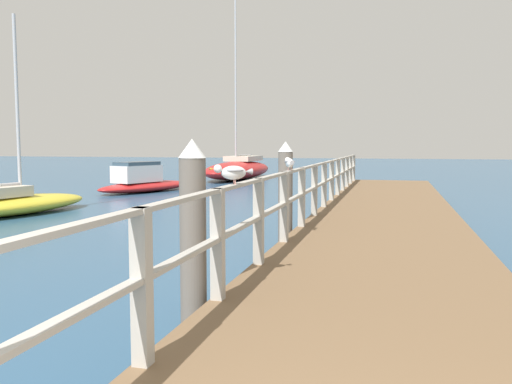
{
  "coord_description": "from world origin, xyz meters",
  "views": [
    {
      "loc": [
        0.18,
        -0.86,
        2.05
      ],
      "look_at": [
        -2.83,
        10.79,
        0.99
      ],
      "focal_mm": 37.64,
      "sensor_mm": 36.0,
      "label": 1
    }
  ],
  "objects_px": {
    "dock_piling_near": "(193,238)",
    "boat_5": "(12,203)",
    "boat_1": "(239,169)",
    "boat_2": "(143,182)",
    "dock_piling_far": "(285,196)",
    "seagull_background": "(289,162)",
    "seagull_foreground": "(233,172)"
  },
  "relations": [
    {
      "from": "boat_2",
      "to": "dock_piling_far",
      "type": "bearing_deg",
      "value": 146.78
    },
    {
      "from": "seagull_foreground",
      "to": "boat_5",
      "type": "height_order",
      "value": "boat_5"
    },
    {
      "from": "dock_piling_near",
      "to": "seagull_background",
      "type": "height_order",
      "value": "dock_piling_near"
    },
    {
      "from": "boat_2",
      "to": "boat_5",
      "type": "xyz_separation_m",
      "value": [
        -0.27,
        -7.97,
        -0.09
      ]
    },
    {
      "from": "seagull_foreground",
      "to": "dock_piling_near",
      "type": "bearing_deg",
      "value": 86.26
    },
    {
      "from": "dock_piling_near",
      "to": "boat_5",
      "type": "height_order",
      "value": "boat_5"
    },
    {
      "from": "dock_piling_near",
      "to": "dock_piling_far",
      "type": "xyz_separation_m",
      "value": [
        0.0,
        4.94,
        0.0
      ]
    },
    {
      "from": "dock_piling_far",
      "to": "boat_5",
      "type": "height_order",
      "value": "boat_5"
    },
    {
      "from": "seagull_background",
      "to": "boat_2",
      "type": "distance_m",
      "value": 15.53
    },
    {
      "from": "boat_2",
      "to": "boat_5",
      "type": "bearing_deg",
      "value": 107.32
    },
    {
      "from": "dock_piling_near",
      "to": "boat_1",
      "type": "distance_m",
      "value": 26.43
    },
    {
      "from": "seagull_foreground",
      "to": "boat_2",
      "type": "bearing_deg",
      "value": -5.5
    },
    {
      "from": "dock_piling_near",
      "to": "dock_piling_far",
      "type": "bearing_deg",
      "value": 90.0
    },
    {
      "from": "boat_5",
      "to": "dock_piling_far",
      "type": "bearing_deg",
      "value": -8.0
    },
    {
      "from": "dock_piling_near",
      "to": "seagull_background",
      "type": "relative_size",
      "value": 4.62
    },
    {
      "from": "seagull_foreground",
      "to": "seagull_background",
      "type": "distance_m",
      "value": 3.17
    },
    {
      "from": "seagull_background",
      "to": "boat_1",
      "type": "relative_size",
      "value": 0.04
    },
    {
      "from": "boat_2",
      "to": "boat_1",
      "type": "bearing_deg",
      "value": -80.09
    },
    {
      "from": "boat_1",
      "to": "boat_5",
      "type": "height_order",
      "value": "boat_1"
    },
    {
      "from": "boat_1",
      "to": "boat_2",
      "type": "height_order",
      "value": "boat_1"
    },
    {
      "from": "seagull_background",
      "to": "boat_2",
      "type": "xyz_separation_m",
      "value": [
        -8.91,
        12.65,
        -1.33
      ]
    },
    {
      "from": "dock_piling_near",
      "to": "seagull_foreground",
      "type": "relative_size",
      "value": 5.08
    },
    {
      "from": "dock_piling_near",
      "to": "boat_2",
      "type": "bearing_deg",
      "value": 118.0
    },
    {
      "from": "dock_piling_far",
      "to": "boat_1",
      "type": "height_order",
      "value": "boat_1"
    },
    {
      "from": "seagull_foreground",
      "to": "dock_piling_far",
      "type": "bearing_deg",
      "value": -30.35
    },
    {
      "from": "dock_piling_near",
      "to": "seagull_background",
      "type": "bearing_deg",
      "value": 83.67
    },
    {
      "from": "dock_piling_near",
      "to": "boat_1",
      "type": "bearing_deg",
      "value": 105.32
    },
    {
      "from": "dock_piling_far",
      "to": "boat_5",
      "type": "distance_m",
      "value": 9.37
    },
    {
      "from": "boat_5",
      "to": "seagull_foreground",
      "type": "bearing_deg",
      "value": -28.95
    },
    {
      "from": "dock_piling_far",
      "to": "boat_1",
      "type": "xyz_separation_m",
      "value": [
        -6.98,
        20.55,
        -0.47
      ]
    },
    {
      "from": "dock_piling_far",
      "to": "seagull_background",
      "type": "distance_m",
      "value": 1.74
    },
    {
      "from": "dock_piling_far",
      "to": "seagull_foreground",
      "type": "distance_m",
      "value": 4.78
    }
  ]
}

